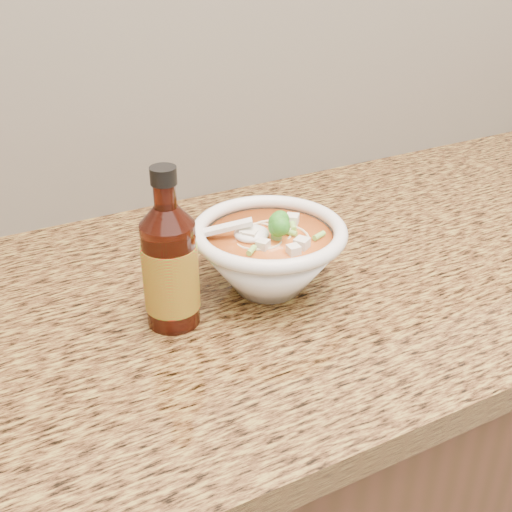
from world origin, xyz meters
name	(u,v)px	position (x,y,z in m)	size (l,w,h in m)	color
cabinet	(334,468)	(0.00, 1.68, 0.43)	(4.00, 0.65, 0.86)	#382210
counter_slab	(351,263)	(0.00, 1.68, 0.88)	(4.00, 0.68, 0.04)	olive
soup_bowl	(269,256)	(-0.16, 1.65, 0.95)	(0.23, 0.21, 0.12)	white
hot_sauce_bottle	(170,267)	(-0.31, 1.63, 0.98)	(0.09, 0.09, 0.21)	#3C1008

